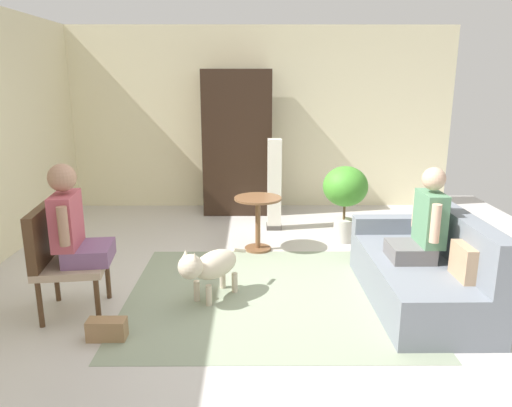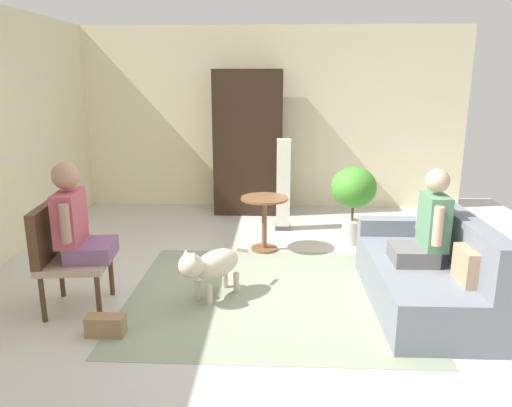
{
  "view_description": "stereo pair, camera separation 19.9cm",
  "coord_description": "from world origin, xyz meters",
  "views": [
    {
      "loc": [
        0.02,
        -4.26,
        1.95
      ],
      "look_at": [
        0.04,
        -0.36,
        0.95
      ],
      "focal_mm": 33.68,
      "sensor_mm": 36.0,
      "label": 1
    },
    {
      "loc": [
        0.22,
        -4.26,
        1.95
      ],
      "look_at": [
        0.04,
        -0.36,
        0.95
      ],
      "focal_mm": 33.68,
      "sensor_mm": 36.0,
      "label": 2
    }
  ],
  "objects": [
    {
      "name": "column_lamp",
      "position": [
        0.29,
        1.96,
        0.6
      ],
      "size": [
        0.2,
        0.2,
        1.21
      ],
      "color": "#4C4742",
      "rests_on": "ground"
    },
    {
      "name": "person_on_couch",
      "position": [
        1.51,
        -0.26,
        0.74
      ],
      "size": [
        0.44,
        0.53,
        0.83
      ],
      "color": "slate"
    },
    {
      "name": "armoire_cabinet",
      "position": [
        -0.22,
        2.85,
        1.05
      ],
      "size": [
        1.0,
        0.56,
        2.1
      ],
      "primitive_type": "cube",
      "color": "black",
      "rests_on": "ground"
    },
    {
      "name": "handbag",
      "position": [
        -1.12,
        -0.9,
        0.08
      ],
      "size": [
        0.3,
        0.14,
        0.16
      ],
      "primitive_type": "cube",
      "color": "#99724C",
      "rests_on": "ground"
    },
    {
      "name": "couch",
      "position": [
        1.55,
        -0.24,
        0.29
      ],
      "size": [
        0.85,
        1.74,
        0.83
      ],
      "color": "slate",
      "rests_on": "ground"
    },
    {
      "name": "back_wall",
      "position": [
        0.0,
        3.26,
        1.37
      ],
      "size": [
        6.13,
        0.12,
        2.74
      ],
      "primitive_type": "cube",
      "color": "beige",
      "rests_on": "ground"
    },
    {
      "name": "armchair",
      "position": [
        -1.63,
        -0.46,
        0.55
      ],
      "size": [
        0.62,
        0.65,
        0.93
      ],
      "color": "#4C331E",
      "rests_on": "ground"
    },
    {
      "name": "dog",
      "position": [
        -0.38,
        -0.21,
        0.33
      ],
      "size": [
        0.58,
        0.7,
        0.54
      ],
      "color": "beige",
      "rests_on": "ground"
    },
    {
      "name": "person_on_armchair",
      "position": [
        -1.48,
        -0.44,
        0.8
      ],
      "size": [
        0.48,
        0.57,
        0.84
      ],
      "color": "slate"
    },
    {
      "name": "potted_plant",
      "position": [
        1.13,
        1.42,
        0.64
      ],
      "size": [
        0.54,
        0.54,
        0.95
      ],
      "color": "beige",
      "rests_on": "ground"
    },
    {
      "name": "round_end_table",
      "position": [
        0.07,
        1.11,
        0.43
      ],
      "size": [
        0.55,
        0.55,
        0.64
      ],
      "color": "brown",
      "rests_on": "ground"
    },
    {
      "name": "ground_plane",
      "position": [
        0.0,
        0.0,
        0.0
      ],
      "size": [
        7.68,
        7.68,
        0.0
      ],
      "primitive_type": "plane",
      "color": "beige"
    },
    {
      "name": "area_rug",
      "position": [
        0.17,
        -0.12,
        0.0
      ],
      "size": [
        2.63,
        2.32,
        0.01
      ],
      "primitive_type": "cube",
      "color": "gray",
      "rests_on": "ground"
    }
  ]
}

